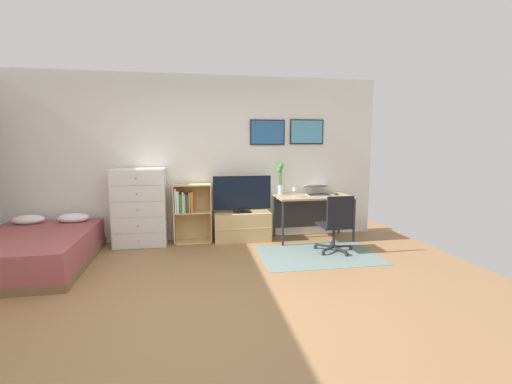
# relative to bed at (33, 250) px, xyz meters

# --- Properties ---
(ground_plane) EXTENTS (7.20, 7.20, 0.00)m
(ground_plane) POSITION_rel_bed_xyz_m (2.16, -1.40, -0.22)
(ground_plane) COLOR #936B44
(wall_back_with_posters) EXTENTS (6.12, 0.09, 2.70)m
(wall_back_with_posters) POSITION_rel_bed_xyz_m (2.18, 1.03, 1.13)
(wall_back_with_posters) COLOR silver
(wall_back_with_posters) RESTS_ON ground_plane
(area_rug) EXTENTS (1.70, 1.20, 0.01)m
(area_rug) POSITION_rel_bed_xyz_m (3.84, -0.18, -0.22)
(area_rug) COLOR slate
(area_rug) RESTS_ON ground_plane
(bed) EXTENTS (1.44, 1.98, 0.56)m
(bed) POSITION_rel_bed_xyz_m (0.00, 0.00, 0.00)
(bed) COLOR brown
(bed) RESTS_ON ground_plane
(dresser) EXTENTS (0.80, 0.46, 1.22)m
(dresser) POSITION_rel_bed_xyz_m (1.24, 0.76, 0.39)
(dresser) COLOR silver
(dresser) RESTS_ON ground_plane
(bookshelf) EXTENTS (0.60, 0.30, 0.95)m
(bookshelf) POSITION_rel_bed_xyz_m (2.00, 0.82, 0.33)
(bookshelf) COLOR tan
(bookshelf) RESTS_ON ground_plane
(tv_stand) EXTENTS (0.92, 0.41, 0.47)m
(tv_stand) POSITION_rel_bed_xyz_m (2.86, 0.77, 0.02)
(tv_stand) COLOR tan
(tv_stand) RESTS_ON ground_plane
(television) EXTENTS (0.95, 0.16, 0.61)m
(television) POSITION_rel_bed_xyz_m (2.86, 0.75, 0.56)
(television) COLOR black
(television) RESTS_ON tv_stand
(desk) EXTENTS (1.25, 0.65, 0.74)m
(desk) POSITION_rel_bed_xyz_m (4.04, 0.73, 0.39)
(desk) COLOR tan
(desk) RESTS_ON ground_plane
(office_chair) EXTENTS (0.56, 0.58, 0.86)m
(office_chair) POSITION_rel_bed_xyz_m (4.12, -0.15, 0.24)
(office_chair) COLOR #232326
(office_chair) RESTS_ON ground_plane
(laptop) EXTENTS (0.42, 0.45, 0.17)m
(laptop) POSITION_rel_bed_xyz_m (4.15, 0.77, 0.59)
(laptop) COLOR #B7B7BC
(laptop) RESTS_ON desk
(computer_mouse) EXTENTS (0.06, 0.10, 0.03)m
(computer_mouse) POSITION_rel_bed_xyz_m (4.44, 0.66, 0.54)
(computer_mouse) COLOR #262628
(computer_mouse) RESTS_ON desk
(bamboo_vase) EXTENTS (0.10, 0.10, 0.53)m
(bamboo_vase) POSITION_rel_bed_xyz_m (3.53, 0.89, 0.79)
(bamboo_vase) COLOR silver
(bamboo_vase) RESTS_ON desk
(wine_glass) EXTENTS (0.07, 0.07, 0.18)m
(wine_glass) POSITION_rel_bed_xyz_m (3.68, 0.56, 0.65)
(wine_glass) COLOR silver
(wine_glass) RESTS_ON desk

